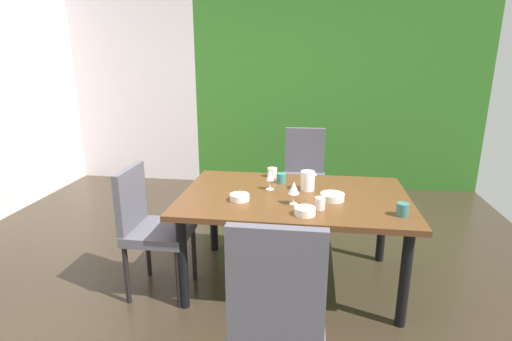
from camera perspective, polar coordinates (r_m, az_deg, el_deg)
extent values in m
cube|color=#30261B|center=(3.19, -4.89, -16.86)|extent=(5.58, 5.60, 0.02)
cube|color=silver|center=(5.91, -17.31, 12.12)|extent=(1.85, 0.10, 2.77)
cube|color=#306C22|center=(5.37, 11.43, 12.19)|extent=(3.72, 0.10, 2.77)
cube|color=#55321A|center=(3.00, 5.48, -3.80)|extent=(1.68, 1.08, 0.04)
cylinder|color=black|center=(3.64, -6.09, -6.28)|extent=(0.07, 0.07, 0.68)
cylinder|color=black|center=(3.59, 17.60, -7.27)|extent=(0.07, 0.07, 0.68)
cylinder|color=black|center=(2.87, -10.42, -12.86)|extent=(0.07, 0.07, 0.68)
cylinder|color=black|center=(2.82, 20.48, -14.31)|extent=(0.07, 0.07, 0.68)
cube|color=#524E58|center=(4.16, 6.79, -1.40)|extent=(0.44, 0.44, 0.07)
cube|color=#524E58|center=(4.29, 6.97, 2.67)|extent=(0.42, 0.05, 0.51)
cylinder|color=black|center=(4.07, 9.29, -5.74)|extent=(0.04, 0.04, 0.44)
cylinder|color=black|center=(4.08, 3.92, -5.53)|extent=(0.04, 0.04, 0.44)
cylinder|color=black|center=(4.43, 9.21, -3.93)|extent=(0.04, 0.04, 0.44)
cylinder|color=black|center=(4.43, 4.29, -3.74)|extent=(0.04, 0.04, 0.44)
cube|color=#524E58|center=(3.03, -13.58, -8.56)|extent=(0.44, 0.44, 0.07)
cube|color=#524E58|center=(3.02, -17.41, -4.05)|extent=(0.05, 0.42, 0.48)
cylinder|color=black|center=(3.25, -8.85, -11.61)|extent=(0.04, 0.04, 0.44)
cylinder|color=black|center=(2.93, -11.04, -14.97)|extent=(0.04, 0.04, 0.44)
cylinder|color=black|center=(3.37, -15.17, -10.93)|extent=(0.04, 0.04, 0.44)
cylinder|color=black|center=(3.07, -17.98, -14.01)|extent=(0.04, 0.04, 0.44)
cube|color=#524E58|center=(2.07, 3.25, -20.67)|extent=(0.44, 0.44, 0.07)
cube|color=#524E58|center=(1.74, 2.83, -16.87)|extent=(0.42, 0.05, 0.58)
cylinder|color=black|center=(2.40, -1.33, -22.54)|extent=(0.04, 0.04, 0.44)
cylinder|color=silver|center=(2.80, 5.36, -4.74)|extent=(0.06, 0.06, 0.00)
cylinder|color=silver|center=(2.79, 5.38, -4.02)|extent=(0.01, 0.01, 0.07)
cone|color=silver|center=(2.76, 5.43, -2.47)|extent=(0.08, 0.08, 0.09)
cylinder|color=silver|center=(3.09, 2.00, -2.67)|extent=(0.06, 0.06, 0.00)
cylinder|color=silver|center=(3.08, 2.01, -2.02)|extent=(0.01, 0.01, 0.07)
cone|color=silver|center=(3.05, 2.02, -0.60)|extent=(0.06, 0.06, 0.09)
cylinder|color=white|center=(2.62, 7.01, -5.78)|extent=(0.14, 0.14, 0.05)
cylinder|color=white|center=(2.85, -2.35, -3.83)|extent=(0.14, 0.14, 0.05)
cylinder|color=silver|center=(2.91, 10.85, -3.70)|extent=(0.17, 0.17, 0.05)
cylinder|color=silver|center=(3.40, 2.34, -0.27)|extent=(0.08, 0.08, 0.08)
cylinder|color=#376763|center=(2.74, 20.20, -5.26)|extent=(0.08, 0.08, 0.09)
cylinder|color=#337C71|center=(3.24, 3.62, -1.10)|extent=(0.08, 0.08, 0.08)
cylinder|color=silver|center=(2.72, 9.12, -4.67)|extent=(0.07, 0.07, 0.08)
cylinder|color=white|center=(3.08, 7.38, -1.46)|extent=(0.11, 0.11, 0.15)
cone|color=white|center=(3.06, 8.33, -0.37)|extent=(0.04, 0.04, 0.03)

